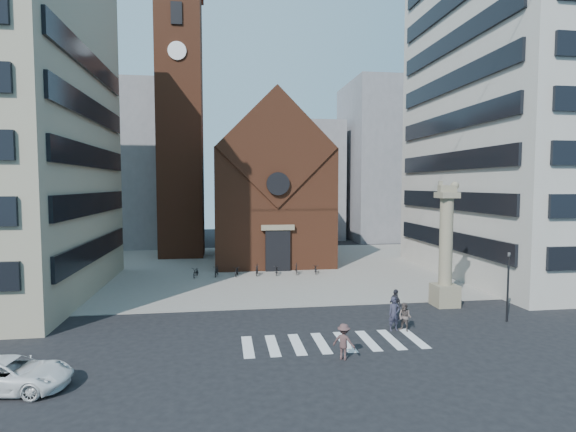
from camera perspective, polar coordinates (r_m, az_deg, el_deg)
The scene contains 23 objects.
ground at distance 27.66m, azimuth 3.06°, elevation -13.71°, with size 120.00×120.00×0.00m, color black.
piazza at distance 45.91m, azimuth -1.63°, elevation -6.53°, with size 46.00×30.00×0.05m, color gray.
zebra_crossing at distance 25.00m, azimuth 5.75°, elevation -15.67°, with size 10.20×3.20×0.01m, color white, non-canonical shape.
church at distance 51.14m, azimuth -2.43°, elevation 3.51°, with size 12.00×16.65×18.00m.
campanile at distance 54.54m, azimuth -13.51°, elevation 11.61°, with size 5.50×5.50×31.20m.
building_right at distance 48.39m, azimuth 29.78°, elevation 12.50°, with size 18.00×22.00×32.00m, color #A7A298.
bg_block_left at distance 67.53m, azimuth -21.03°, elevation 5.93°, with size 16.00×14.00×22.00m, color gray.
bg_block_mid at distance 71.72m, azimuth 0.73°, elevation 4.47°, with size 14.00×12.00×18.00m, color gray.
bg_block_right at distance 73.17m, azimuth 13.67°, elevation 6.70°, with size 16.00×14.00×24.00m, color gray.
lion_column at distance 32.98m, azimuth 19.39°, elevation -4.87°, with size 1.63×1.60×8.68m.
traffic_light at distance 30.83m, azimuth 26.15°, elevation -7.88°, with size 0.13×0.16×4.30m.
white_car at distance 22.53m, azimuth -31.80°, elevation -16.73°, with size 2.21×4.80×1.33m, color white.
pedestrian_0 at distance 27.17m, azimuth 13.33°, elevation -11.99°, with size 0.71×0.47×1.96m, color #2A2838.
pedestrian_1 at distance 27.25m, azimuth 14.61°, elevation -12.32°, with size 0.80×0.62×1.64m, color #594B47.
pedestrian_2 at distance 29.51m, azimuth 13.50°, elevation -10.80°, with size 1.09×0.45×1.86m, color black.
pedestrian_3 at distance 22.58m, azimuth 7.11°, elevation -15.55°, with size 1.12×0.65×1.74m, color #4E3434.
scooter_0 at distance 41.83m, azimuth -11.62°, elevation -6.99°, with size 0.60×1.71×0.90m, color black.
scooter_1 at distance 41.75m, azimuth -9.07°, elevation -6.91°, with size 0.47×1.66×1.00m, color black.
scooter_2 at distance 41.77m, azimuth -6.51°, elevation -6.95°, with size 0.60×1.71×0.90m, color black.
scooter_3 at distance 41.86m, azimuth -3.97°, elevation -6.84°, with size 0.47×1.66×1.00m, color black.
scooter_4 at distance 42.04m, azimuth -1.44°, elevation -6.85°, with size 0.60×1.71×0.90m, color black.
scooter_5 at distance 42.29m, azimuth 1.07°, elevation -6.72°, with size 0.47×1.66×1.00m, color black.
scooter_6 at distance 42.63m, azimuth 3.53°, elevation -6.71°, with size 0.60×1.71×0.90m, color black.
Camera 1 is at (-5.20, -25.83, 8.41)m, focal length 28.00 mm.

